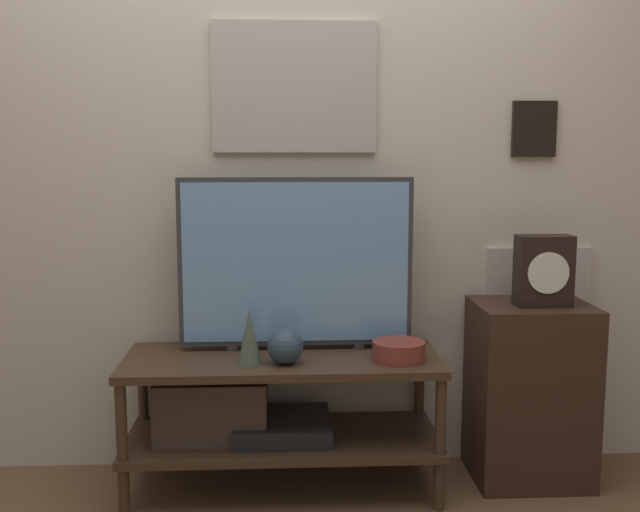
% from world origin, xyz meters
% --- Properties ---
extents(wall_back, '(6.40, 0.08, 2.70)m').
position_xyz_m(wall_back, '(0.00, 0.56, 1.35)').
color(wall_back, beige).
rests_on(wall_back, ground_plane).
extents(media_console, '(1.18, 0.47, 0.52)m').
position_xyz_m(media_console, '(-0.10, 0.27, 0.33)').
color(media_console, '#422D1E').
rests_on(media_console, ground_plane).
extents(television, '(0.90, 0.05, 0.67)m').
position_xyz_m(television, '(0.05, 0.38, 0.86)').
color(television, '#333338').
rests_on(television, media_console).
extents(vase_slim_bronze, '(0.09, 0.09, 0.20)m').
position_xyz_m(vase_slim_bronze, '(-0.12, 0.18, 0.62)').
color(vase_slim_bronze, '#4C5647').
rests_on(vase_slim_bronze, media_console).
extents(vase_tall_ceramic, '(0.09, 0.09, 0.22)m').
position_xyz_m(vase_tall_ceramic, '(0.42, 0.47, 0.63)').
color(vase_tall_ceramic, beige).
rests_on(vase_tall_ceramic, media_console).
extents(vase_wide_bowl, '(0.19, 0.19, 0.07)m').
position_xyz_m(vase_wide_bowl, '(0.43, 0.20, 0.56)').
color(vase_wide_bowl, brown).
rests_on(vase_wide_bowl, media_console).
extents(vase_round_glass, '(0.13, 0.13, 0.13)m').
position_xyz_m(vase_round_glass, '(0.01, 0.18, 0.59)').
color(vase_round_glass, '#2D4251').
rests_on(vase_round_glass, media_console).
extents(side_table, '(0.44, 0.37, 0.70)m').
position_xyz_m(side_table, '(0.97, 0.32, 0.35)').
color(side_table, '#382319').
rests_on(side_table, ground_plane).
extents(mantel_clock, '(0.21, 0.11, 0.27)m').
position_xyz_m(mantel_clock, '(0.99, 0.29, 0.84)').
color(mantel_clock, black).
rests_on(mantel_clock, side_table).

